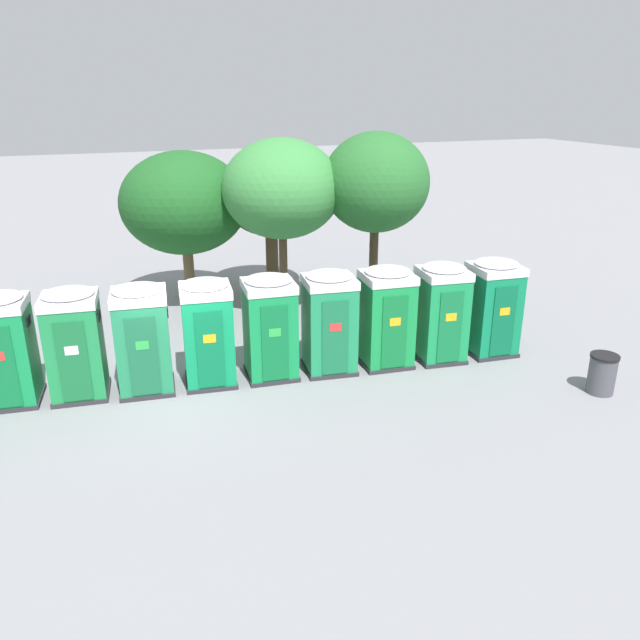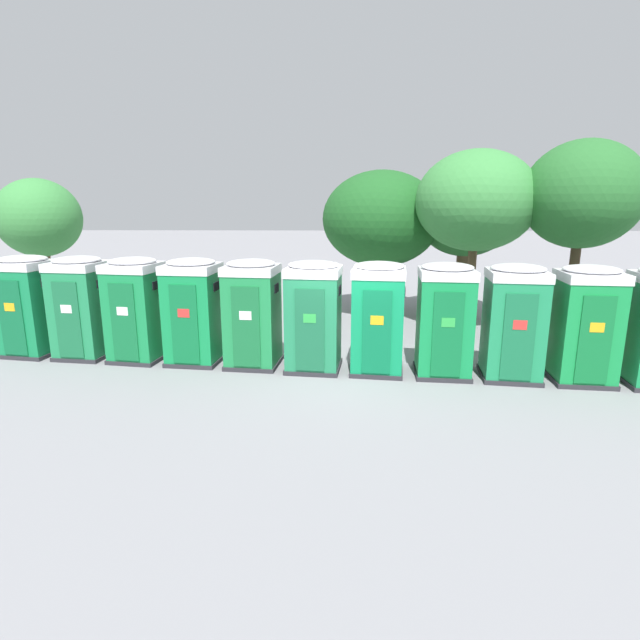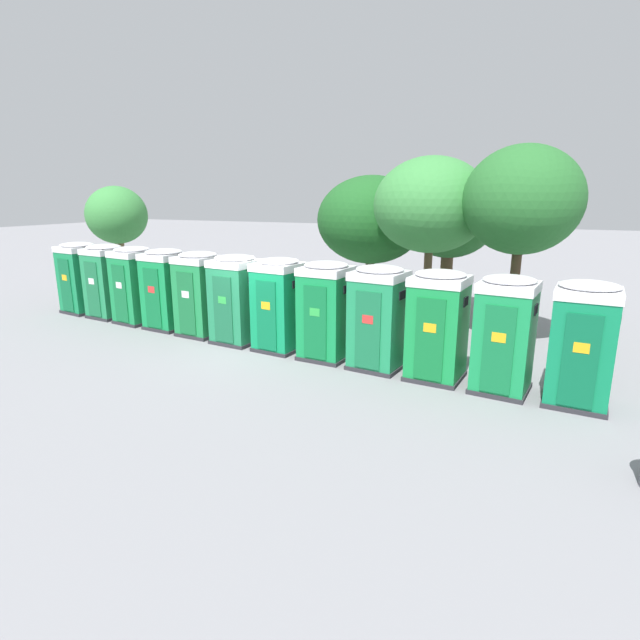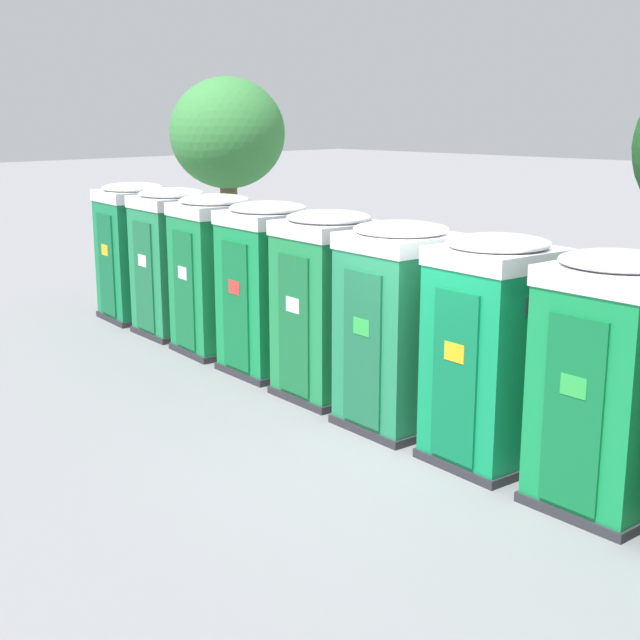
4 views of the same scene
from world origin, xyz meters
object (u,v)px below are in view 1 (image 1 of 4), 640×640
(portapotty_9, at_px, (386,316))
(street_tree_1, at_px, (376,183))
(portapotty_11, at_px, (492,307))
(street_tree_3, at_px, (282,189))
(portapotty_4, at_px, (75,343))
(portapotty_6, at_px, (208,332))
(portapotty_7, at_px, (270,326))
(portapotty_10, at_px, (441,312))
(portapotty_8, at_px, (329,321))
(street_tree_4, at_px, (184,203))
(portapotty_5, at_px, (143,338))
(portapotty_3, at_px, (4,349))
(street_tree_2, at_px, (270,195))
(trash_can, at_px, (602,374))

(portapotty_9, height_order, street_tree_1, street_tree_1)
(portapotty_11, bearing_deg, street_tree_3, 130.23)
(portapotty_4, height_order, portapotty_6, same)
(portapotty_6, distance_m, portapotty_7, 1.47)
(portapotty_10, relative_size, portapotty_11, 1.00)
(portapotty_6, distance_m, portapotty_11, 7.34)
(street_tree_1, bearing_deg, portapotty_10, -89.14)
(portapotty_8, bearing_deg, street_tree_4, 109.99)
(portapotty_5, bearing_deg, portapotty_3, 171.08)
(street_tree_1, bearing_deg, portapotty_6, -151.14)
(portapotty_3, relative_size, portapotty_6, 1.00)
(portapotty_5, height_order, street_tree_1, street_tree_1)
(portapotty_6, height_order, street_tree_2, street_tree_2)
(street_tree_1, distance_m, street_tree_3, 2.77)
(portapotty_8, distance_m, portapotty_9, 1.47)
(street_tree_2, height_order, street_tree_4, street_tree_4)
(portapotty_4, xyz_separation_m, portapotty_11, (10.20, -1.23, 0.00))
(street_tree_1, height_order, street_tree_2, street_tree_1)
(portapotty_10, relative_size, street_tree_2, 0.53)
(portapotty_11, relative_size, street_tree_1, 0.46)
(portapotty_3, distance_m, portapotty_10, 10.28)
(portapotty_3, height_order, street_tree_4, street_tree_4)
(portapotty_3, relative_size, street_tree_4, 0.52)
(street_tree_3, distance_m, street_tree_4, 3.30)
(portapotty_5, xyz_separation_m, street_tree_1, (7.23, 3.04, 2.72))
(portapotty_6, height_order, portapotty_7, same)
(portapotty_5, xyz_separation_m, portapotty_10, (7.29, -0.86, 0.00))
(portapotty_5, bearing_deg, street_tree_1, 22.79)
(portapotty_7, relative_size, street_tree_2, 0.53)
(portapotty_3, xyz_separation_m, trash_can, (12.67, -4.35, -0.81))
(portapotty_8, height_order, street_tree_2, street_tree_2)
(portapotty_5, height_order, portapotty_10, same)
(portapotty_11, height_order, street_tree_3, street_tree_3)
(street_tree_1, relative_size, street_tree_3, 1.03)
(portapotty_5, relative_size, street_tree_2, 0.53)
(street_tree_3, distance_m, trash_can, 9.95)
(portapotty_8, distance_m, street_tree_1, 5.29)
(portapotty_9, bearing_deg, trash_can, -39.39)
(portapotty_11, distance_m, street_tree_3, 6.91)
(street_tree_2, xyz_separation_m, street_tree_3, (-0.24, -2.02, 0.48))
(portapotty_3, relative_size, street_tree_1, 0.46)
(portapotty_4, bearing_deg, portapotty_5, -9.64)
(portapotty_4, distance_m, trash_can, 11.99)
(portapotty_7, height_order, street_tree_2, street_tree_2)
(portapotty_6, xyz_separation_m, trash_can, (8.31, -3.76, -0.81))
(portapotty_9, relative_size, trash_can, 2.71)
(portapotty_9, distance_m, trash_can, 5.16)
(trash_can, bearing_deg, portapotty_4, 159.73)
(street_tree_2, bearing_deg, portapotty_3, -144.77)
(street_tree_1, bearing_deg, portapotty_5, -157.21)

